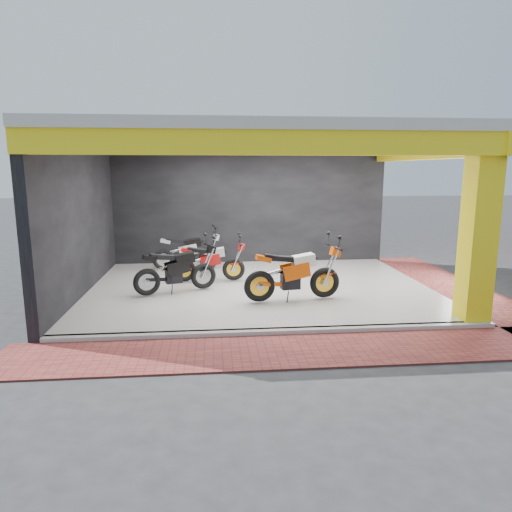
% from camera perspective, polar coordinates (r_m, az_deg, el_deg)
% --- Properties ---
extents(ground, '(80.00, 80.00, 0.00)m').
position_cam_1_polar(ground, '(9.14, 1.75, -7.54)').
color(ground, '#2D2D30').
rests_on(ground, ground).
extents(showroom_floor, '(8.00, 6.00, 0.10)m').
position_cam_1_polar(showroom_floor, '(11.03, 0.45, -4.04)').
color(showroom_floor, silver).
rests_on(showroom_floor, ground).
extents(showroom_ceiling, '(8.40, 6.40, 0.20)m').
position_cam_1_polar(showroom_ceiling, '(10.68, 0.48, 14.69)').
color(showroom_ceiling, beige).
rests_on(showroom_ceiling, corner_column).
extents(back_wall, '(8.20, 0.20, 3.50)m').
position_cam_1_polar(back_wall, '(13.79, -0.86, 6.12)').
color(back_wall, black).
rests_on(back_wall, ground).
extents(left_wall, '(0.20, 6.20, 3.50)m').
position_cam_1_polar(left_wall, '(11.08, -21.20, 4.24)').
color(left_wall, black).
rests_on(left_wall, ground).
extents(corner_column, '(0.50, 0.50, 3.50)m').
position_cam_1_polar(corner_column, '(9.30, 26.07, 2.75)').
color(corner_column, yellow).
rests_on(corner_column, ground).
extents(header_beam_front, '(8.40, 0.30, 0.40)m').
position_cam_1_polar(header_beam_front, '(7.69, 2.85, 13.96)').
color(header_beam_front, yellow).
rests_on(header_beam_front, corner_column).
extents(header_beam_right, '(0.30, 6.40, 0.40)m').
position_cam_1_polar(header_beam_right, '(11.77, 20.71, 12.19)').
color(header_beam_right, yellow).
rests_on(header_beam_right, corner_column).
extents(floor_kerb, '(8.00, 0.20, 0.10)m').
position_cam_1_polar(floor_kerb, '(8.17, 2.66, -9.44)').
color(floor_kerb, silver).
rests_on(floor_kerb, ground).
extents(paver_front, '(9.00, 1.40, 0.03)m').
position_cam_1_polar(paver_front, '(7.46, 3.51, -11.75)').
color(paver_front, '#983B31').
rests_on(paver_front, ground).
extents(paver_right, '(1.40, 7.00, 0.03)m').
position_cam_1_polar(paver_right, '(12.46, 23.02, -3.34)').
color(paver_right, '#983B31').
rests_on(paver_right, ground).
extents(moto_hero, '(2.33, 1.11, 1.37)m').
position_cam_1_polar(moto_hero, '(9.93, 8.62, -1.48)').
color(moto_hero, '#DD4D09').
rests_on(moto_hero, showroom_floor).
extents(moto_row_a, '(1.90, 0.70, 1.16)m').
position_cam_1_polar(moto_row_a, '(11.40, -2.83, -0.32)').
color(moto_row_a, '#AE1312').
rests_on(moto_row_a, showroom_floor).
extents(moto_row_b, '(2.17, 1.43, 1.24)m').
position_cam_1_polar(moto_row_b, '(10.64, -6.62, -0.95)').
color(moto_row_b, black).
rests_on(moto_row_b, showroom_floor).
extents(moto_row_d, '(2.02, 0.93, 1.20)m').
position_cam_1_polar(moto_row_d, '(12.87, -5.89, 1.00)').
color(moto_row_d, '#999BA0').
rests_on(moto_row_d, showroom_floor).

